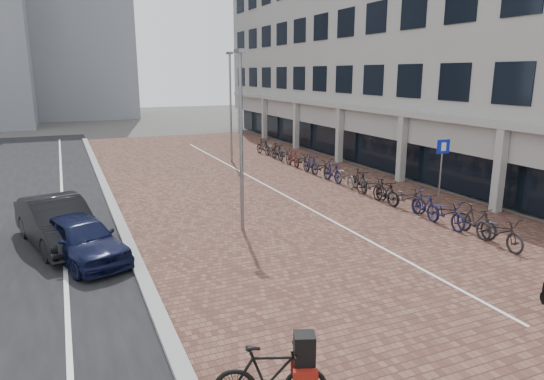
{
  "coord_description": "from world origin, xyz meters",
  "views": [
    {
      "loc": [
        -6.72,
        -9.57,
        5.41
      ],
      "look_at": [
        0.0,
        6.0,
        1.3
      ],
      "focal_mm": 32.15,
      "sensor_mm": 36.0,
      "label": 1
    }
  ],
  "objects_px": {
    "car_dark": "(58,222)",
    "parking_sign": "(442,161)",
    "car_navy": "(81,239)",
    "hero_bike": "(270,376)"
  },
  "relations": [
    {
      "from": "car_navy",
      "to": "car_dark",
      "type": "xyz_separation_m",
      "value": [
        -0.61,
        1.7,
        0.09
      ]
    },
    {
      "from": "car_navy",
      "to": "car_dark",
      "type": "relative_size",
      "value": 0.85
    },
    {
      "from": "car_navy",
      "to": "parking_sign",
      "type": "xyz_separation_m",
      "value": [
        14.0,
        0.75,
        1.2
      ]
    },
    {
      "from": "hero_bike",
      "to": "parking_sign",
      "type": "bearing_deg",
      "value": -31.14
    },
    {
      "from": "hero_bike",
      "to": "parking_sign",
      "type": "relative_size",
      "value": 0.71
    },
    {
      "from": "car_navy",
      "to": "car_dark",
      "type": "distance_m",
      "value": 1.81
    },
    {
      "from": "car_navy",
      "to": "parking_sign",
      "type": "bearing_deg",
      "value": -16.97
    },
    {
      "from": "car_dark",
      "to": "parking_sign",
      "type": "distance_m",
      "value": 14.69
    },
    {
      "from": "car_navy",
      "to": "hero_bike",
      "type": "height_order",
      "value": "car_navy"
    },
    {
      "from": "car_navy",
      "to": "parking_sign",
      "type": "relative_size",
      "value": 1.45
    }
  ]
}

